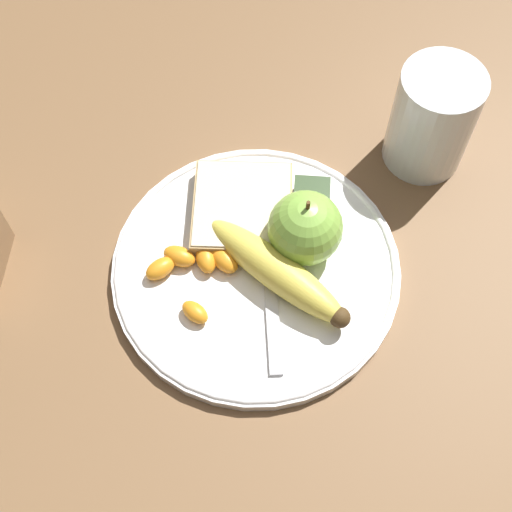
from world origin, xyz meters
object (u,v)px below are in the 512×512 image
(banana, at_px, (278,272))
(jam_packet, at_px, (311,200))
(plate, at_px, (256,268))
(juice_glass, at_px, (432,121))
(bread_slice, at_px, (243,209))
(apple, at_px, (305,228))
(fork, at_px, (270,277))

(banana, height_order, jam_packet, banana)
(plate, bearing_deg, jam_packet, -34.34)
(juice_glass, height_order, jam_packet, juice_glass)
(banana, distance_m, jam_packet, 0.09)
(jam_packet, bearing_deg, bread_slice, 103.42)
(jam_packet, bearing_deg, plate, 145.66)
(bread_slice, bearing_deg, apple, -116.94)
(banana, distance_m, bread_slice, 0.08)
(apple, bearing_deg, fork, 141.12)
(plate, height_order, bread_slice, bread_slice)
(juice_glass, bearing_deg, jam_packet, 125.76)
(apple, distance_m, fork, 0.06)
(bread_slice, bearing_deg, fork, -155.01)
(plate, bearing_deg, juice_glass, -46.69)
(apple, bearing_deg, bread_slice, 63.06)
(juice_glass, bearing_deg, plate, 133.31)
(plate, height_order, banana, banana)
(plate, xyz_separation_m, bread_slice, (0.06, 0.02, 0.02))
(apple, xyz_separation_m, banana, (-0.04, 0.02, -0.02))
(fork, relative_size, jam_packet, 3.77)
(plate, distance_m, juice_glass, 0.23)
(bread_slice, bearing_deg, jam_packet, -76.58)
(bread_slice, distance_m, jam_packet, 0.07)
(apple, xyz_separation_m, fork, (-0.04, 0.03, -0.03))
(apple, relative_size, bread_slice, 0.75)
(apple, height_order, jam_packet, apple)
(banana, bearing_deg, fork, 78.63)
(fork, bearing_deg, juice_glass, -49.28)
(apple, xyz_separation_m, bread_slice, (0.03, 0.06, -0.02))
(apple, bearing_deg, jam_packet, -6.20)
(juice_glass, bearing_deg, banana, 139.73)
(banana, height_order, bread_slice, banana)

